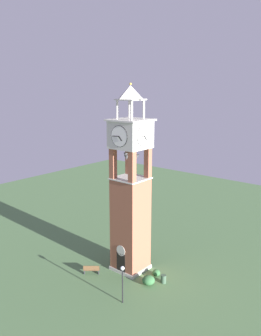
% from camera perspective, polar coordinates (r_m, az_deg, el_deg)
% --- Properties ---
extents(ground, '(80.00, 80.00, 0.00)m').
position_cam_1_polar(ground, '(38.48, 0.00, -15.72)').
color(ground, '#517547').
extents(clock_tower, '(3.55, 3.55, 18.76)m').
position_cam_1_polar(clock_tower, '(35.40, -0.00, -4.62)').
color(clock_tower, '#93543D').
rests_on(clock_tower, ground).
extents(park_bench, '(1.51, 1.36, 0.95)m').
position_cam_1_polar(park_bench, '(37.49, -6.24, -15.79)').
color(park_bench, brown).
rests_on(park_bench, ground).
extents(lamp_post, '(0.36, 0.36, 3.47)m').
position_cam_1_polar(lamp_post, '(32.09, -1.28, -17.02)').
color(lamp_post, black).
rests_on(lamp_post, ground).
extents(trash_bin, '(0.52, 0.52, 0.80)m').
position_cam_1_polar(trash_bin, '(36.04, 5.28, -17.20)').
color(trash_bin, '#38513D').
rests_on(trash_bin, ground).
extents(shrub_near_entry, '(0.79, 0.79, 0.66)m').
position_cam_1_polar(shrub_near_entry, '(37.12, 4.14, -16.33)').
color(shrub_near_entry, '#336638').
rests_on(shrub_near_entry, ground).
extents(shrub_left_of_tower, '(1.20, 1.20, 0.90)m').
position_cam_1_polar(shrub_left_of_tower, '(35.64, 2.90, -17.43)').
color(shrub_left_of_tower, '#336638').
rests_on(shrub_left_of_tower, ground).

